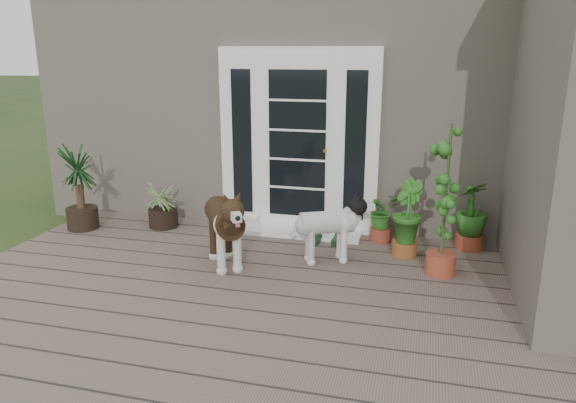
# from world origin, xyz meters

# --- Properties ---
(deck) EXTENTS (6.20, 4.60, 0.12)m
(deck) POSITION_xyz_m (0.00, 0.40, 0.06)
(deck) COLOR #6B5B4C
(deck) RESTS_ON ground
(house_main) EXTENTS (7.40, 4.00, 3.10)m
(house_main) POSITION_xyz_m (0.00, 4.65, 1.55)
(house_main) COLOR #665E54
(house_main) RESTS_ON ground
(door_unit) EXTENTS (1.90, 0.14, 2.15)m
(door_unit) POSITION_xyz_m (-0.20, 2.60, 1.19)
(door_unit) COLOR white
(door_unit) RESTS_ON deck
(door_step) EXTENTS (1.60, 0.40, 0.05)m
(door_step) POSITION_xyz_m (-0.20, 2.40, 0.14)
(door_step) COLOR white
(door_step) RESTS_ON deck
(brindle_dog) EXTENTS (0.81, 0.96, 0.74)m
(brindle_dog) POSITION_xyz_m (-0.63, 1.27, 0.49)
(brindle_dog) COLOR #372314
(brindle_dog) RESTS_ON deck
(white_dog) EXTENTS (0.80, 0.61, 0.62)m
(white_dog) POSITION_xyz_m (0.34, 1.63, 0.43)
(white_dog) COLOR white
(white_dog) RESTS_ON deck
(spider_plant) EXTENTS (0.68, 0.68, 0.63)m
(spider_plant) POSITION_xyz_m (-1.82, 2.24, 0.43)
(spider_plant) COLOR #96B770
(spider_plant) RESTS_ON deck
(yucca) EXTENTS (0.75, 0.75, 1.03)m
(yucca) POSITION_xyz_m (-2.75, 1.94, 0.63)
(yucca) COLOR black
(yucca) RESTS_ON deck
(herb_a) EXTENTS (0.53, 0.53, 0.48)m
(herb_a) POSITION_xyz_m (0.83, 2.40, 0.36)
(herb_a) COLOR #245618
(herb_a) RESTS_ON deck
(herb_b) EXTENTS (0.50, 0.50, 0.60)m
(herb_b) POSITION_xyz_m (1.11, 2.01, 0.42)
(herb_b) COLOR #1F631C
(herb_b) RESTS_ON deck
(herb_c) EXTENTS (0.56, 0.56, 0.62)m
(herb_c) POSITION_xyz_m (1.79, 2.40, 0.43)
(herb_c) COLOR #235016
(herb_c) RESTS_ON deck
(sapling) EXTENTS (0.59, 0.59, 1.52)m
(sapling) POSITION_xyz_m (1.47, 1.59, 0.88)
(sapling) COLOR #1A5418
(sapling) RESTS_ON deck
(clog_left) EXTENTS (0.16, 0.28, 0.08)m
(clog_left) POSITION_xyz_m (0.12, 2.14, 0.16)
(clog_left) COLOR #14331B
(clog_left) RESTS_ON deck
(clog_right) EXTENTS (0.16, 0.32, 0.09)m
(clog_right) POSITION_xyz_m (0.37, 2.20, 0.17)
(clog_right) COLOR #143415
(clog_right) RESTS_ON deck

